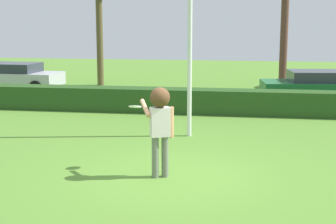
% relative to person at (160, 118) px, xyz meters
% --- Properties ---
extents(ground_plane, '(60.00, 60.00, 0.00)m').
position_rel_person_xyz_m(ground_plane, '(0.20, 0.10, -1.21)').
color(ground_plane, '#55852E').
extents(person, '(0.75, 0.66, 1.82)m').
position_rel_person_xyz_m(person, '(0.00, 0.00, 0.00)').
color(person, slate).
rests_on(person, ground).
extents(frisbee, '(0.27, 0.26, 0.10)m').
position_rel_person_xyz_m(frisbee, '(-0.63, 0.57, 0.11)').
color(frisbee, white).
extents(lamppost, '(0.24, 0.24, 6.27)m').
position_rel_person_xyz_m(lamppost, '(0.15, 3.75, 2.24)').
color(lamppost, silver).
rests_on(lamppost, ground).
extents(hedge_row, '(23.36, 0.90, 0.81)m').
position_rel_person_xyz_m(hedge_row, '(0.20, 7.24, -0.80)').
color(hedge_row, '#274A1B').
rests_on(hedge_row, ground).
extents(parked_car_silver, '(4.29, 2.00, 1.25)m').
position_rel_person_xyz_m(parked_car_silver, '(-8.55, 11.30, -0.52)').
color(parked_car_silver, '#B7B7BC').
rests_on(parked_car_silver, ground).
extents(parked_car_green, '(4.37, 2.21, 1.25)m').
position_rel_person_xyz_m(parked_car_green, '(4.32, 9.82, -0.52)').
color(parked_car_green, '#1E6633').
rests_on(parked_car_green, ground).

